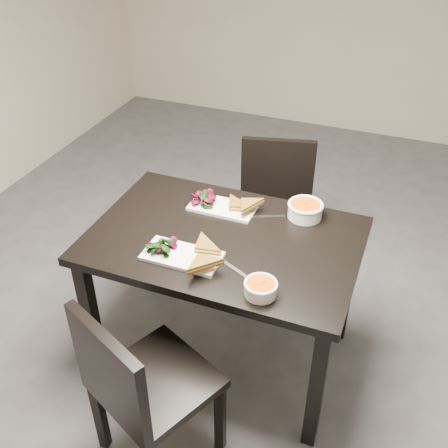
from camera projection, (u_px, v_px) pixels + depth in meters
name	position (u px, v px, depth m)	size (l,w,h in m)	color
ground	(305.00, 307.00, 3.06)	(5.00, 5.00, 0.00)	#47474C
table	(224.00, 254.00, 2.42)	(1.20, 0.80, 0.75)	black
chair_near	(139.00, 385.00, 2.03)	(0.56, 0.56, 0.85)	black
chair_far	(275.00, 206.00, 3.06)	(0.51, 0.51, 0.85)	black
plate_near	(182.00, 256.00, 2.24)	(0.33, 0.17, 0.02)	white
sandwich_near	(197.00, 251.00, 2.21)	(0.17, 0.12, 0.05)	#9E7221
salad_near	(160.00, 245.00, 2.25)	(0.10, 0.09, 0.05)	black
soup_bowl_near	(261.00, 288.00, 2.04)	(0.13, 0.13, 0.06)	white
cutlery_near	(237.00, 271.00, 2.17)	(0.18, 0.02, 0.00)	silver
plate_far	(222.00, 207.00, 2.54)	(0.31, 0.16, 0.02)	white
sandwich_far	(234.00, 206.00, 2.49)	(0.16, 0.12, 0.05)	#9E7221
salad_far	(203.00, 198.00, 2.56)	(0.10, 0.09, 0.04)	black
soup_bowl_far	(305.00, 209.00, 2.47)	(0.17, 0.17, 0.07)	white
cutlery_far	(266.00, 217.00, 2.49)	(0.18, 0.02, 0.00)	silver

